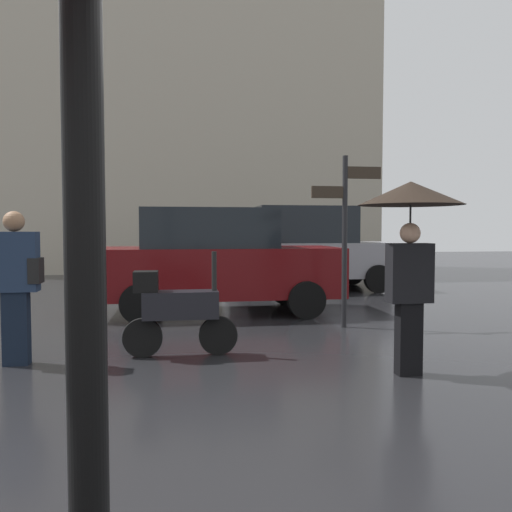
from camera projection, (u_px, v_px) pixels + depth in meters
The scene contains 7 objects.
pedestrian_with_umbrella at pixel (410, 218), 5.25m from camera, with size 1.06×1.06×1.98m.
pedestrian_with_bag at pixel (17, 278), 5.68m from camera, with size 0.52×0.24×1.70m.
parked_scooter at pixel (177, 310), 6.09m from camera, with size 1.34×0.32×1.23m.
parked_car_left at pixel (217, 260), 9.22m from camera, with size 4.20×1.88×1.86m.
parked_car_right at pixel (308, 248), 12.83m from camera, with size 4.26×2.04×2.05m.
street_signpost at pixel (345, 223), 7.84m from camera, with size 1.08×0.08×2.61m.
building_block at pixel (175, 93), 18.73m from camera, with size 14.61×3.03×12.86m, color #B2A893.
Camera 1 is at (-0.02, -2.28, 1.50)m, focal length 36.36 mm.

